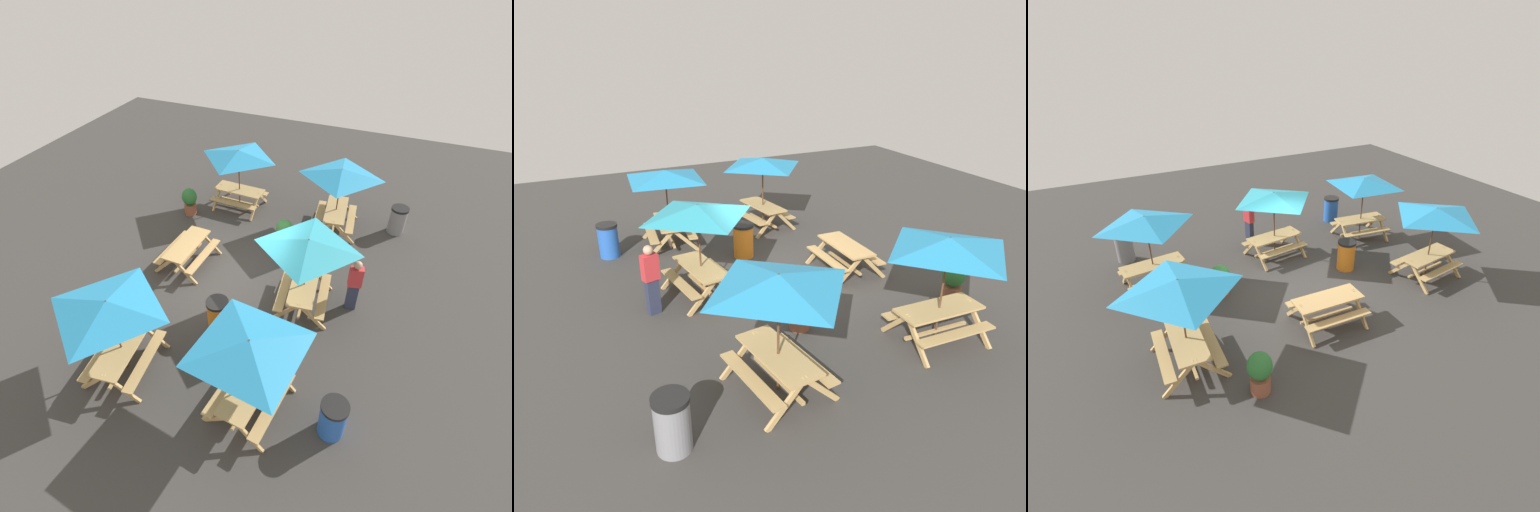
% 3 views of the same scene
% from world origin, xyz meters
% --- Properties ---
extents(ground_plane, '(26.10, 26.10, 0.00)m').
position_xyz_m(ground_plane, '(0.00, 0.00, 0.00)').
color(ground_plane, '#3D3A38').
rests_on(ground_plane, ground).
extents(picnic_table_0, '(1.84, 1.58, 0.81)m').
position_xyz_m(picnic_table_0, '(0.25, 2.11, 0.56)').
color(picnic_table_0, tan).
rests_on(picnic_table_0, ground).
extents(picnic_table_1, '(2.22, 2.22, 2.34)m').
position_xyz_m(picnic_table_1, '(3.89, -1.71, 1.99)').
color(picnic_table_1, tan).
rests_on(picnic_table_1, ground).
extents(picnic_table_2, '(2.81, 2.81, 2.34)m').
position_xyz_m(picnic_table_2, '(-3.56, -1.61, 1.99)').
color(picnic_table_2, tan).
rests_on(picnic_table_2, ground).
extents(picnic_table_3, '(2.08, 2.08, 2.34)m').
position_xyz_m(picnic_table_3, '(3.89, 1.94, 1.99)').
color(picnic_table_3, tan).
rests_on(picnic_table_3, ground).
extents(picnic_table_4, '(2.24, 2.24, 2.34)m').
position_xyz_m(picnic_table_4, '(-3.75, 1.56, 1.99)').
color(picnic_table_4, tan).
rests_on(picnic_table_4, ground).
extents(picnic_table_5, '(2.24, 2.24, 2.34)m').
position_xyz_m(picnic_table_5, '(-0.12, -1.77, 1.99)').
color(picnic_table_5, tan).
rests_on(picnic_table_5, ground).
extents(trash_bin_blue, '(0.59, 0.59, 0.98)m').
position_xyz_m(trash_bin_blue, '(-3.46, -3.41, 0.49)').
color(trash_bin_blue, blue).
rests_on(trash_bin_blue, ground).
extents(trash_bin_gray, '(0.59, 0.59, 0.98)m').
position_xyz_m(trash_bin_gray, '(4.44, -3.76, 0.49)').
color(trash_bin_gray, gray).
rests_on(trash_bin_gray, ground).
extents(trash_bin_orange, '(0.59, 0.59, 0.98)m').
position_xyz_m(trash_bin_orange, '(-1.79, 0.04, 0.49)').
color(trash_bin_orange, orange).
rests_on(trash_bin_orange, ground).
extents(potted_plant_0, '(0.55, 0.55, 0.96)m').
position_xyz_m(potted_plant_0, '(2.28, -0.38, 0.53)').
color(potted_plant_0, '#935138').
rests_on(potted_plant_0, ground).
extents(potted_plant_1, '(0.54, 0.54, 1.03)m').
position_xyz_m(potted_plant_1, '(2.77, 3.44, 0.56)').
color(potted_plant_1, '#935138').
rests_on(potted_plant_1, ground).
extents(person_standing, '(0.30, 0.40, 1.67)m').
position_xyz_m(person_standing, '(0.26, -3.04, 0.89)').
color(person_standing, '#2D334C').
rests_on(person_standing, ground).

